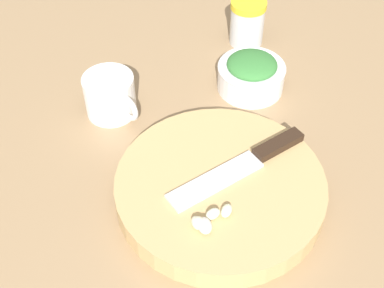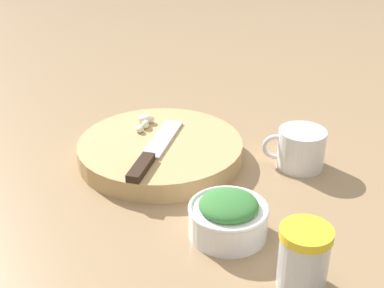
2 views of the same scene
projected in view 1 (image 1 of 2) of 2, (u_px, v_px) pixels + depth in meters
ground_plane at (183, 160)px, 0.82m from camera, size 5.00×5.00×0.00m
cutting_board at (220, 189)px, 0.76m from camera, size 0.30×0.30×0.04m
chef_knife at (247, 163)px, 0.76m from camera, size 0.22×0.10×0.01m
garlic_cloves at (207, 221)px, 0.69m from camera, size 0.06×0.04×0.02m
herb_bowl at (251, 74)px, 0.92m from camera, size 0.12×0.12×0.06m
spice_jar at (247, 22)px, 1.00m from camera, size 0.07×0.07×0.09m
coffee_mug at (110, 96)px, 0.87m from camera, size 0.08×0.11×0.07m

